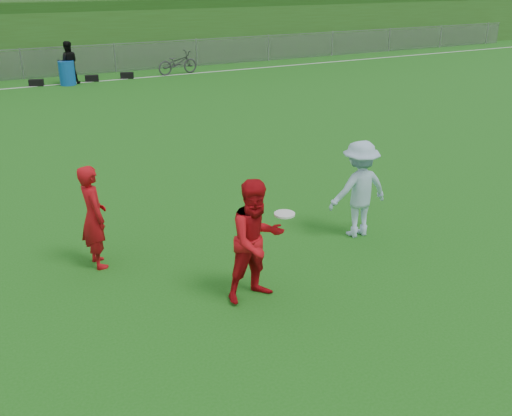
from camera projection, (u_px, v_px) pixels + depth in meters
ground at (217, 294)px, 8.10m from camera, size 120.00×120.00×0.00m
sideline_far at (31, 87)px, 22.78m from camera, size 60.00×0.10×0.01m
fence at (22, 64)px, 24.17m from camera, size 58.00×0.06×1.30m
gear_bags at (55, 81)px, 23.24m from camera, size 7.35×0.56×0.26m
player_red_left at (94, 217)px, 8.62m from camera, size 0.43×0.62×1.63m
player_red_center at (257, 241)px, 7.71m from camera, size 0.90×0.72×1.74m
player_blue at (359, 189)px, 9.64m from camera, size 1.12×0.68×1.68m
frisbee at (285, 214)px, 7.67m from camera, size 0.29×0.29×0.03m
recycling_bin at (67, 73)px, 22.99m from camera, size 0.83×0.83×0.95m
bicycle at (177, 63)px, 25.43m from camera, size 2.00×0.95×1.01m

